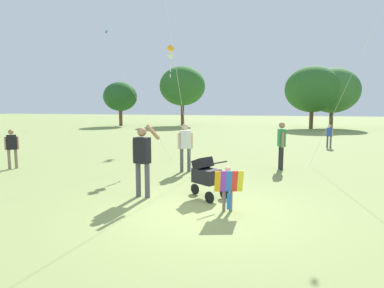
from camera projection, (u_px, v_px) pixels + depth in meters
ground_plane at (203, 211)px, 7.23m from camera, size 120.00×120.00×0.00m
treeline_distant at (313, 90)px, 31.61m from camera, size 38.75×6.56×6.39m
child_with_butterfly_kite at (228, 184)px, 7.08m from camera, size 0.63×0.43×1.00m
person_adult_flyer at (142, 155)px, 8.16m from camera, size 0.64×0.54×1.84m
stroller at (206, 174)px, 8.16m from camera, size 1.06×0.89×1.03m
kite_green_novelty at (170, 53)px, 13.20m from camera, size 2.02×1.82×4.69m
person_red_shirt at (185, 144)px, 11.23m from camera, size 0.49×0.36×1.67m
person_sitting_far at (12, 146)px, 11.80m from camera, size 0.35×0.35×1.43m
person_couple_left at (281, 142)px, 11.65m from camera, size 0.29×0.54×1.70m
person_kid_running at (329, 134)px, 17.49m from camera, size 0.32×0.31×1.25m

